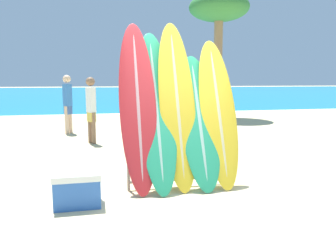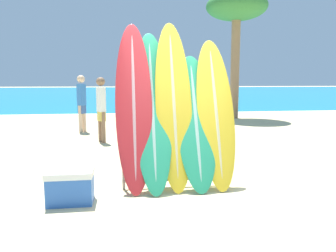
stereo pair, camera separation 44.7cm
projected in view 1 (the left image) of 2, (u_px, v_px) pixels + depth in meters
name	position (u px, v px, depth m)	size (l,w,h in m)	color
ground_plane	(215.00, 195.00, 4.50)	(160.00, 160.00, 0.00)	beige
ocean_water	(107.00, 92.00, 43.58)	(120.00, 60.00, 0.01)	teal
surfboard_rack	(180.00, 159.00, 4.77)	(1.54, 0.04, 0.78)	gray
surfboard_slot_0	(138.00, 104.00, 4.68)	(0.53, 1.07, 2.43)	red
surfboard_slot_1	(156.00, 108.00, 4.76)	(0.56, 1.21, 2.32)	#289E70
surfboard_slot_2	(177.00, 103.00, 4.81)	(0.54, 1.02, 2.46)	yellow
surfboard_slot_3	(199.00, 120.00, 4.83)	(0.59, 0.99, 1.95)	#289E70
surfboard_slot_4	(218.00, 111.00, 4.92)	(0.55, 0.98, 2.20)	yellow
person_near_water	(68.00, 102.00, 9.57)	(0.26, 0.29, 1.71)	beige
person_mid_beach	(147.00, 104.00, 8.86)	(0.25, 0.29, 1.67)	#846047
person_far_left	(91.00, 108.00, 8.05)	(0.25, 0.28, 1.64)	#846047
palm_tree	(219.00, 12.00, 13.20)	(2.43, 2.43, 5.01)	#896B4C
cooler_box	(78.00, 189.00, 4.08)	(0.58, 0.39, 0.43)	#2D60B7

